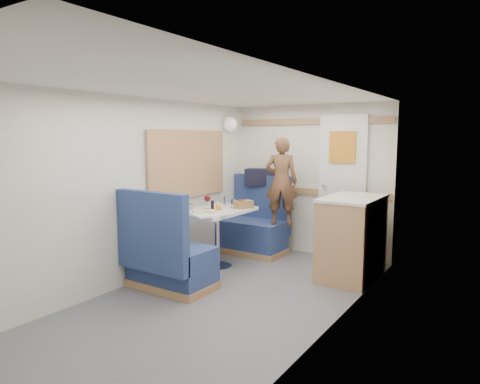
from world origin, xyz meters
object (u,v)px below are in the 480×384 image
Objects in this scene: bench_far at (254,231)px; cheese_block at (210,211)px; wine_glass at (207,199)px; pepper_grinder at (212,205)px; dinette_table at (217,222)px; duffel_bag at (263,177)px; person at (281,181)px; tumbler_mid at (226,201)px; bread_loaf at (244,204)px; galley_counter at (352,237)px; tumbler_right at (233,203)px; tray at (209,215)px; bench_near at (168,261)px; beer_glass at (241,204)px; salt_grinder at (218,206)px; tumbler_left at (190,208)px; orange_fruit at (219,207)px; dome_light at (230,124)px.

cheese_block is at bearing -83.08° from bench_far.
wine_glass is at bearing -96.31° from bench_far.
bench_far reaches higher than pepper_grinder.
dinette_table is 8.89× the size of pepper_grinder.
duffel_bag is at bearing 96.05° from cheese_block.
person reaches higher than tumbler_mid.
bread_loaf is (-0.23, -0.53, -0.25)m from person.
galley_counter is 8.56× the size of tumbler_right.
bench_far is at bearing 97.52° from tray.
bench_near is 2.84× the size of tray.
galley_counter is 1.18m from person.
cheese_block is at bearing -70.43° from tumbler_mid.
wine_glass is at bearing -142.70° from beer_glass.
bread_loaf is at bearing 78.56° from bench_near.
cheese_block reaches higher than tray.
tumbler_right reaches higher than tray.
salt_grinder is (0.02, -0.01, 0.20)m from dinette_table.
tumbler_right is at bearing 95.28° from cheese_block.
tumbler_right is (0.09, 1.08, 0.47)m from bench_near.
dinette_table is 0.88× the size of bench_far.
tumbler_left is at bearing -109.18° from tumbler_right.
dinette_table is 1.21m from duffel_bag.
tray is at bearing -145.09° from galley_counter.
beer_glass is (0.22, 1.06, 0.48)m from bench_near.
tumbler_mid is at bearing 18.68° from person.
duffel_bag is 1.51m from tumbler_left.
tumbler_right is at bearing 36.54° from person.
tray is at bearing -80.79° from orange_fruit.
orange_fruit is (-0.33, -0.91, -0.24)m from person.
person is 0.57m from duffel_bag.
orange_fruit is 0.23m from pepper_grinder.
cheese_block is 0.53m from beer_glass.
tumbler_left is at bearing 42.89° from person.
tumbler_mid reaches higher than pepper_grinder.
wine_glass is at bearing -154.12° from dinette_table.
dome_light reaches higher than wine_glass.
galley_counter is at bearing 43.94° from bench_near.
tumbler_right is 0.97× the size of beer_glass.
duffel_bag is at bearing 91.40° from salt_grinder.
bench_far is 0.99m from salt_grinder.
dinette_table is 0.22m from pepper_grinder.
duffel_bag reaches higher than beer_glass.
beer_glass is (0.22, -0.67, 0.48)m from bench_far.
tumbler_mid is at bearing 165.17° from bread_loaf.
pepper_grinder is (0.02, -0.33, -0.01)m from tumbler_mid.
beer_glass reaches higher than salt_grinder.
bench_far is 1.51m from galley_counter.
person is at bearing 75.71° from tray.
beer_glass is at bearing -90.99° from bread_loaf.
bench_far and bench_near have the same top height.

